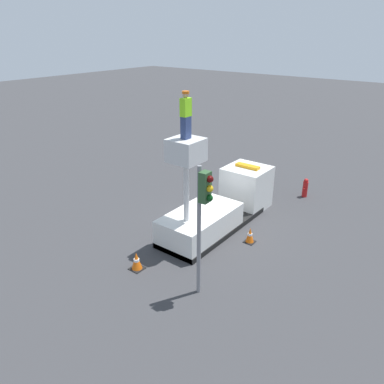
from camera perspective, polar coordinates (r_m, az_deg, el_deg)
The scene contains 7 objects.
ground_plane at distance 17.41m, azimuth 3.22°, elevation -5.53°, with size 120.00×120.00×0.00m, color #38383A.
bucket_truck at distance 17.41m, azimuth 4.38°, elevation -2.06°, with size 6.90×2.11×4.69m.
worker at distance 13.94m, azimuth -0.95°, elevation 11.61°, with size 0.40×0.26×1.75m.
traffic_light_pole at distance 11.74m, azimuth 1.68°, elevation -2.37°, with size 0.34×0.57×4.68m.
fire_hydrant at distance 21.30m, azimuth 16.87°, elevation 0.62°, with size 0.52×0.28×1.06m.
traffic_cone_rear at distance 14.63m, azimuth -8.44°, elevation -10.39°, with size 0.51×0.51×0.72m.
traffic_cone_curbside at distance 16.34m, azimuth 8.82°, elevation -6.56°, with size 0.44×0.44×0.70m.
Camera 1 is at (-12.64, -8.49, 8.45)m, focal length 35.00 mm.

